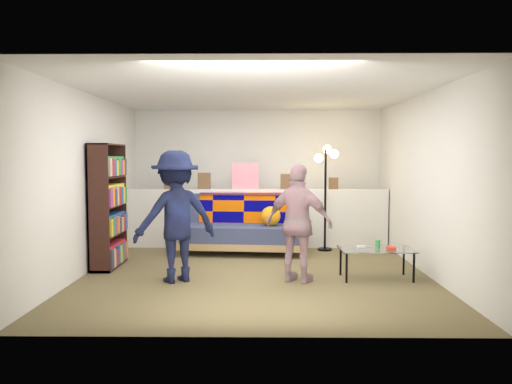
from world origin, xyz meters
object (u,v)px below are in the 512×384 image
at_px(futon_sofa, 244,228).
at_px(floor_lamp, 326,176).
at_px(bookshelf, 108,210).
at_px(person_left, 176,216).
at_px(coffee_table, 377,251).
at_px(person_right, 299,223).

height_order(futon_sofa, floor_lamp, floor_lamp).
height_order(bookshelf, person_left, bookshelf).
bearing_deg(coffee_table, futon_sofa, 135.06).
relative_size(floor_lamp, person_left, 1.07).
bearing_deg(bookshelf, floor_lamp, 22.06).
height_order(futon_sofa, person_right, person_right).
bearing_deg(coffee_table, person_left, -176.66).
xyz_separation_m(futon_sofa, bookshelf, (-1.87, -1.09, 0.41)).
distance_m(futon_sofa, person_right, 2.10).
distance_m(coffee_table, floor_lamp, 2.19).
bearing_deg(bookshelf, person_right, -17.77).
height_order(floor_lamp, person_right, floor_lamp).
height_order(futon_sofa, bookshelf, bookshelf).
bearing_deg(futon_sofa, person_right, -68.71).
distance_m(bookshelf, person_right, 2.75).
relative_size(floor_lamp, person_right, 1.19).
height_order(bookshelf, person_right, bookshelf).
distance_m(coffee_table, person_right, 1.09).
xyz_separation_m(futon_sofa, coffee_table, (1.76, -1.75, -0.03)).
bearing_deg(futon_sofa, floor_lamp, 9.17).
relative_size(futon_sofa, floor_lamp, 1.17).
relative_size(bookshelf, floor_lamp, 0.99).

